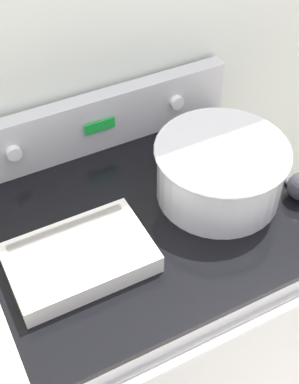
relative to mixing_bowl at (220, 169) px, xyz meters
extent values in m
cube|color=silver|center=(-0.21, 0.39, 0.23)|extent=(8.00, 0.05, 2.50)
cube|color=#BCBCC1|center=(-0.21, 0.02, -0.56)|extent=(0.81, 0.67, 0.92)
cube|color=black|center=(-0.21, 0.02, -0.10)|extent=(0.81, 0.67, 0.02)
cylinder|color=silver|center=(-0.21, -0.34, -0.17)|extent=(0.67, 0.02, 0.02)
cube|color=#BCBCC1|center=(-0.21, 0.33, 0.00)|extent=(0.81, 0.05, 0.17)
cylinder|color=white|center=(-0.45, 0.29, 0.01)|extent=(0.04, 0.02, 0.04)
cylinder|color=white|center=(0.04, 0.29, 0.01)|extent=(0.04, 0.02, 0.04)
cube|color=green|center=(-0.21, 0.29, 0.01)|extent=(0.09, 0.01, 0.03)
cylinder|color=silver|center=(0.00, 0.00, -0.01)|extent=(0.32, 0.32, 0.16)
torus|color=silver|center=(0.00, 0.00, 0.06)|extent=(0.34, 0.34, 0.01)
cylinder|color=beige|center=(0.00, 0.00, 0.05)|extent=(0.30, 0.30, 0.02)
cube|color=silver|center=(-0.41, -0.05, -0.06)|extent=(0.33, 0.21, 0.05)
cube|color=beige|center=(-0.41, -0.05, -0.05)|extent=(0.29, 0.19, 0.03)
cylinder|color=#333338|center=(0.19, 0.01, -0.08)|extent=(0.01, 0.23, 0.01)
camera|label=1|loc=(-0.62, -0.81, 0.92)|focal=50.00mm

